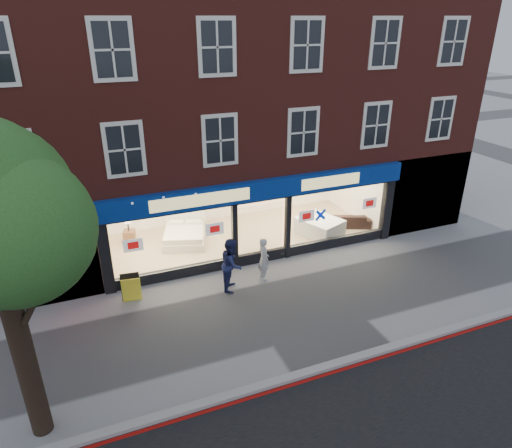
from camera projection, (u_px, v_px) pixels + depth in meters
ground at (298, 304)px, 14.64m from camera, size 120.00×120.00×0.00m
kerb_line at (351, 367)px, 12.03m from camera, size 60.00×0.10×0.01m
kerb_stone at (347, 360)px, 12.17m from camera, size 60.00×0.25×0.12m
showroom_floor at (241, 236)px, 19.05m from camera, size 11.00×4.50×0.10m
building at (224, 66)px, 17.72m from camera, size 19.00×8.26×10.30m
display_bed at (185, 234)px, 18.42m from camera, size 2.15×2.39×1.12m
bedside_table at (130, 237)px, 18.29m from camera, size 0.55×0.55×0.55m
mattress_stack at (320, 226)px, 19.04m from camera, size 1.89×2.09×0.68m
sofa at (347, 220)px, 19.79m from camera, size 2.16×1.53×0.59m
a_board at (131, 288)px, 14.65m from camera, size 0.65×0.46×0.94m
pedestrian_grey at (264, 259)px, 15.77m from camera, size 0.38×0.58×1.57m
pedestrian_blue at (232, 264)px, 15.16m from camera, size 1.02×1.11×1.84m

